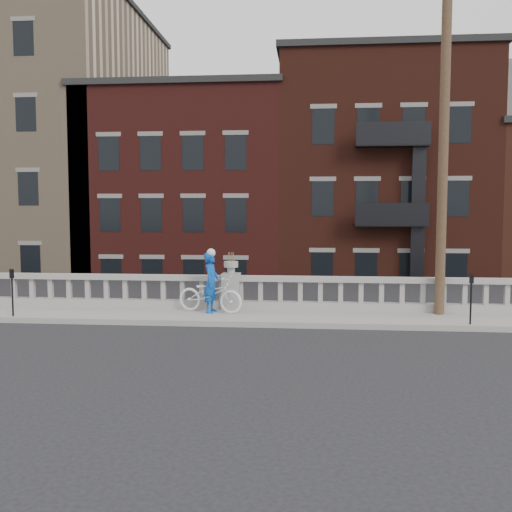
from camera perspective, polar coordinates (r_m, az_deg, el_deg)
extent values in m
plane|color=black|center=(13.91, -4.71, -8.68)|extent=(120.00, 120.00, 0.00)
cube|color=gray|center=(16.79, -2.93, -6.09)|extent=(32.00, 2.20, 0.15)
cube|color=gray|center=(17.68, -2.50, -4.88)|extent=(28.00, 0.34, 0.25)
cube|color=gray|center=(17.57, -2.51, -2.23)|extent=(28.00, 0.34, 0.16)
cube|color=gray|center=(17.62, -2.50, -3.52)|extent=(0.55, 0.55, 1.10)
cylinder|color=gray|center=(17.54, -2.51, -1.42)|extent=(0.24, 0.24, 0.20)
cylinder|color=gray|center=(17.52, -2.51, -0.83)|extent=(0.44, 0.44, 0.18)
cube|color=#605E59|center=(18.66, -2.32, -12.91)|extent=(36.00, 0.50, 5.15)
cube|color=black|center=(40.25, 1.79, -7.46)|extent=(80.00, 44.00, 0.50)
cube|color=#595651|center=(23.06, -5.95, -10.97)|extent=(16.00, 7.00, 4.00)
cube|color=#461714|center=(33.90, -5.57, 2.61)|extent=(10.00, 14.00, 14.00)
cube|color=black|center=(34.40, -5.67, 14.60)|extent=(10.30, 14.30, 0.30)
cube|color=#3D1810|center=(33.48, 11.52, 3.79)|extent=(10.00, 14.00, 15.50)
cube|color=black|center=(34.29, 11.74, 17.11)|extent=(10.30, 14.30, 0.30)
cylinder|color=#422D1E|center=(17.47, 18.25, 10.82)|extent=(0.28, 0.28, 10.00)
cylinder|color=black|center=(17.81, -23.17, -3.81)|extent=(0.05, 0.05, 1.10)
cube|color=black|center=(17.73, -23.24, -1.63)|extent=(0.10, 0.08, 0.26)
cube|color=black|center=(17.68, -23.32, -1.52)|extent=(0.06, 0.01, 0.08)
cylinder|color=black|center=(16.27, 20.68, -4.51)|extent=(0.05, 0.05, 1.10)
cube|color=black|center=(16.18, 20.75, -2.13)|extent=(0.10, 0.08, 0.26)
cube|color=black|center=(16.13, 20.80, -2.00)|extent=(0.06, 0.01, 0.08)
imported|color=white|center=(17.10, -4.60, -3.82)|extent=(2.17, 1.25, 1.08)
imported|color=#0B49AD|center=(17.03, -4.50, -2.63)|extent=(0.53, 0.71, 1.80)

